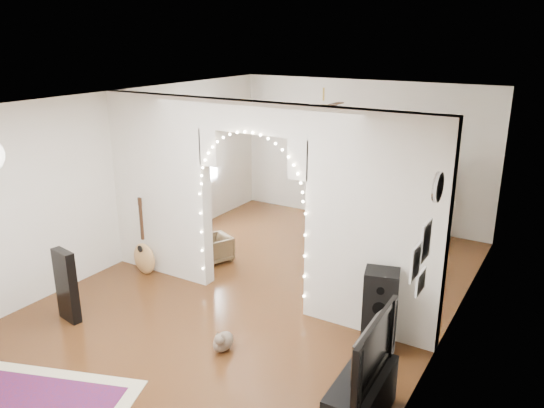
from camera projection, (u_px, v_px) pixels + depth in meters
The scene contains 22 objects.
floor at pixel (256, 296), 7.40m from camera, with size 7.50×7.50×0.00m, color black.
ceiling at pixel (254, 101), 6.57m from camera, with size 5.00×7.50×0.02m, color white.
wall_back at pixel (362, 152), 10.05m from camera, with size 5.00×0.02×2.70m, color silver.
wall_left at pixel (119, 179), 8.21m from camera, with size 0.02×7.50×2.70m, color silver.
wall_right at pixel (448, 241), 5.76m from camera, with size 0.02×7.50×2.70m, color silver.
divider_wall at pixel (255, 199), 6.96m from camera, with size 5.00×0.20×2.70m.
fairy_lights at pixel (249, 192), 6.82m from camera, with size 1.64×0.04×1.60m, color #FFEABF, non-canonical shape.
window at pixel (194, 149), 9.62m from camera, with size 0.04×1.20×1.40m, color white.
wall_clock at pixel (439, 187), 5.05m from camera, with size 0.31×0.31×0.03m, color white.
picture_frames at pixel (421, 260), 4.91m from camera, with size 0.02×0.50×0.70m, color white, non-canonical shape.
ceiling_fan at pixel (323, 107), 8.30m from camera, with size 1.10×1.10×0.30m, color gold, non-canonical shape.
guitar_case at pixel (67, 286), 6.66m from camera, with size 0.36×0.12×0.95m, color black.
acoustic_guitar at pixel (143, 246), 7.96m from camera, with size 0.43×0.22×1.03m.
tabby_cat at pixel (223, 341), 6.09m from camera, with size 0.29×0.46×0.30m.
floor_speaker at pixel (380, 310), 6.04m from camera, with size 0.45×0.42×0.98m.
media_console at pixel (361, 400), 4.92m from camera, with size 0.40×1.00×0.50m, color black.
tv at pixel (364, 348), 4.75m from camera, with size 1.07×0.14×0.62m, color black.
bookcase at pixel (396, 198), 9.32m from camera, with size 1.46×0.37×1.50m, color #BFB28B.
dining_table at pixel (401, 197), 9.60m from camera, with size 1.21×0.81×0.76m.
flower_vase at pixel (402, 188), 9.55m from camera, with size 0.18×0.18×0.19m, color white.
dining_chair_left at pixel (216, 248), 8.50m from camera, with size 0.45×0.46×0.42m, color brown.
dining_chair_right at pixel (344, 249), 8.43m from camera, with size 0.49×0.51×0.46m, color brown.
Camera 1 is at (3.62, -5.59, 3.50)m, focal length 35.00 mm.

